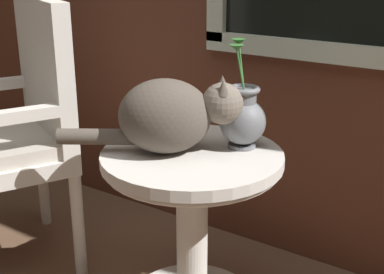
{
  "coord_description": "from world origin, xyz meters",
  "views": [
    {
      "loc": [
        0.94,
        -1.0,
        1.16
      ],
      "look_at": [
        0.07,
        0.28,
        0.61
      ],
      "focal_mm": 50.19,
      "sensor_mm": 36.0,
      "label": 1
    }
  ],
  "objects_px": {
    "cat": "(169,115)",
    "pewter_vase_with_ivy": "(243,117)",
    "wicker_side_table": "(192,203)",
    "wicker_chair": "(11,126)"
  },
  "relations": [
    {
      "from": "wicker_side_table",
      "to": "cat",
      "type": "height_order",
      "value": "cat"
    },
    {
      "from": "wicker_chair",
      "to": "cat",
      "type": "xyz_separation_m",
      "value": [
        0.66,
        0.08,
        0.14
      ]
    },
    {
      "from": "wicker_side_table",
      "to": "cat",
      "type": "distance_m",
      "value": 0.3
    },
    {
      "from": "wicker_side_table",
      "to": "wicker_chair",
      "type": "relative_size",
      "value": 0.57
    },
    {
      "from": "pewter_vase_with_ivy",
      "to": "wicker_side_table",
      "type": "bearing_deg",
      "value": -128.88
    },
    {
      "from": "cat",
      "to": "pewter_vase_with_ivy",
      "type": "height_order",
      "value": "pewter_vase_with_ivy"
    },
    {
      "from": "wicker_side_table",
      "to": "wicker_chair",
      "type": "bearing_deg",
      "value": -171.53
    },
    {
      "from": "wicker_side_table",
      "to": "wicker_chair",
      "type": "distance_m",
      "value": 0.75
    },
    {
      "from": "wicker_side_table",
      "to": "pewter_vase_with_ivy",
      "type": "bearing_deg",
      "value": 51.12
    },
    {
      "from": "wicker_chair",
      "to": "pewter_vase_with_ivy",
      "type": "relative_size",
      "value": 2.99
    }
  ]
}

